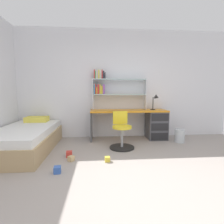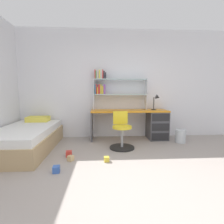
% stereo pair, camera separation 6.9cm
% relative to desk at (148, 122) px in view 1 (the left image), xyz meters
% --- Properties ---
extents(ground_plane, '(6.00, 6.20, 0.02)m').
position_rel_desk_xyz_m(ground_plane, '(-0.77, -2.31, -0.43)').
color(ground_plane, '#9E938C').
extents(room_shell, '(6.00, 6.20, 2.75)m').
position_rel_desk_xyz_m(room_shell, '(-2.06, -1.02, 0.96)').
color(room_shell, silver).
rests_on(room_shell, ground_plane).
extents(desk, '(1.88, 0.53, 0.74)m').
position_rel_desk_xyz_m(desk, '(0.00, 0.00, 0.00)').
color(desk, orange).
rests_on(desk, ground_plane).
extents(bookshelf_hutch, '(1.35, 0.22, 1.00)m').
position_rel_desk_xyz_m(bookshelf_hutch, '(-0.94, 0.15, 0.91)').
color(bookshelf_hutch, silver).
rests_on(bookshelf_hutch, desk).
extents(desk_lamp, '(0.20, 0.17, 0.38)m').
position_rel_desk_xyz_m(desk_lamp, '(0.17, -0.03, 0.57)').
color(desk_lamp, black).
rests_on(desk_lamp, desk).
extents(swivel_chair, '(0.52, 0.52, 0.77)m').
position_rel_desk_xyz_m(swivel_chair, '(-0.77, -0.66, -0.12)').
color(swivel_chair, black).
rests_on(swivel_chair, ground_plane).
extents(bed_platform, '(1.05, 1.93, 0.59)m').
position_rel_desk_xyz_m(bed_platform, '(-2.73, -0.69, -0.18)').
color(bed_platform, tan).
rests_on(bed_platform, ground_plane).
extents(waste_bin, '(0.23, 0.23, 0.30)m').
position_rel_desk_xyz_m(waste_bin, '(0.66, -0.36, -0.26)').
color(waste_bin, silver).
rests_on(waste_bin, ground_plane).
extents(toy_block_red_0, '(0.12, 0.12, 0.11)m').
position_rel_desk_xyz_m(toy_block_red_0, '(-1.79, -1.11, -0.36)').
color(toy_block_red_0, red).
rests_on(toy_block_red_0, ground_plane).
extents(toy_block_natural_1, '(0.12, 0.12, 0.09)m').
position_rel_desk_xyz_m(toy_block_natural_1, '(-1.73, -1.30, -0.37)').
color(toy_block_natural_1, tan).
rests_on(toy_block_natural_1, ground_plane).
extents(toy_block_yellow_2, '(0.09, 0.09, 0.08)m').
position_rel_desk_xyz_m(toy_block_yellow_2, '(-1.11, -1.37, -0.37)').
color(toy_block_yellow_2, gold).
rests_on(toy_block_yellow_2, ground_plane).
extents(toy_block_blue_3, '(0.11, 0.11, 0.10)m').
position_rel_desk_xyz_m(toy_block_blue_3, '(-1.86, -1.73, -0.37)').
color(toy_block_blue_3, '#3860B7').
rests_on(toy_block_blue_3, ground_plane).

